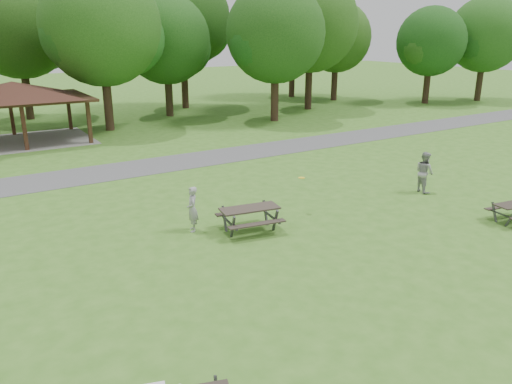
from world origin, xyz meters
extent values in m
plane|color=#3D7321|center=(0.00, 0.00, 0.00)|extent=(160.00, 160.00, 0.00)
cube|color=#4F4F52|center=(0.00, 14.00, 0.01)|extent=(120.00, 3.20, 0.02)
cube|color=#381F14|center=(-4.00, 21.30, 1.30)|extent=(0.22, 0.22, 2.60)
cube|color=#3A2115|center=(-4.00, 26.70, 1.30)|extent=(0.22, 0.22, 2.60)
cube|color=#332112|center=(-0.30, 21.30, 1.30)|extent=(0.22, 0.22, 2.60)
cube|color=#332012|center=(-0.30, 26.70, 1.30)|extent=(0.22, 0.22, 2.60)
cube|color=#322014|center=(-4.00, 24.00, 2.68)|extent=(8.60, 6.60, 0.16)
pyramid|color=#331B14|center=(-4.00, 24.00, 3.26)|extent=(7.01, 7.01, 1.00)
cube|color=gray|center=(-4.00, 24.00, 0.01)|extent=(8.40, 6.40, 0.03)
cylinder|color=#312015|center=(2.00, 25.00, 2.01)|extent=(0.60, 0.60, 4.02)
sphere|color=#1E4D16|center=(2.00, 25.00, 7.02)|extent=(8.00, 8.00, 8.00)
sphere|color=#154C15|center=(3.80, 25.30, 6.22)|extent=(5.20, 5.20, 5.20)
sphere|color=#174614|center=(0.40, 24.80, 6.42)|extent=(4.80, 4.80, 4.80)
cylinder|color=black|center=(8.00, 28.50, 1.72)|extent=(0.60, 0.60, 3.43)
sphere|color=#164313|center=(8.00, 28.50, 6.05)|extent=(7.00, 7.00, 7.00)
sphere|color=#133E11|center=(9.57, 28.80, 5.36)|extent=(4.55, 4.55, 4.55)
sphere|color=#1A4313|center=(6.60, 28.30, 5.53)|extent=(4.20, 4.20, 4.20)
cylinder|color=#2F1E15|center=(14.00, 22.00, 1.89)|extent=(0.60, 0.60, 3.78)
sphere|color=#184213|center=(14.00, 22.00, 6.55)|extent=(7.40, 7.40, 7.40)
sphere|color=#1C4112|center=(15.66, 22.30, 5.81)|extent=(4.81, 4.81, 4.81)
sphere|color=#124112|center=(12.52, 21.80, 6.00)|extent=(4.44, 4.44, 4.44)
cylinder|color=black|center=(20.00, 25.50, 2.10)|extent=(0.60, 0.60, 4.20)
sphere|color=#1E4714|center=(20.00, 25.50, 7.27)|extent=(8.20, 8.20, 8.20)
sphere|color=#214E16|center=(21.84, 25.80, 6.45)|extent=(5.33, 5.33, 5.33)
sphere|color=#1E4E16|center=(18.36, 25.30, 6.66)|extent=(4.92, 4.92, 4.92)
cylinder|color=#301D15|center=(26.00, 29.00, 1.78)|extent=(0.60, 0.60, 3.57)
sphere|color=#1F4914|center=(26.00, 29.00, 6.12)|extent=(6.80, 6.80, 6.80)
sphere|color=#164714|center=(27.53, 29.30, 5.44)|extent=(4.42, 4.42, 4.42)
sphere|color=#174914|center=(24.64, 28.80, 5.61)|extent=(4.08, 4.08, 4.08)
cylinder|color=black|center=(32.00, 22.50, 1.68)|extent=(0.60, 0.60, 3.36)
sphere|color=#123F12|center=(32.00, 22.50, 5.76)|extent=(6.40, 6.40, 6.40)
sphere|color=#1D4A15|center=(33.44, 22.80, 5.12)|extent=(4.16, 4.16, 4.16)
sphere|color=#1A4413|center=(30.72, 22.30, 5.28)|extent=(3.84, 3.84, 3.84)
cylinder|color=black|center=(-2.00, 33.00, 2.06)|extent=(0.60, 0.60, 4.13)
sphere|color=#1E4814|center=(-2.00, 33.00, 7.13)|extent=(8.00, 8.00, 8.00)
sphere|color=#153F12|center=(-0.20, 33.30, 6.33)|extent=(5.20, 5.20, 5.20)
cylinder|color=#311D15|center=(11.00, 32.00, 2.27)|extent=(0.60, 0.60, 4.55)
sphere|color=#184012|center=(11.00, 32.00, 7.70)|extent=(8.40, 8.40, 8.40)
sphere|color=#194D16|center=(12.89, 32.30, 6.86)|extent=(5.46, 5.46, 5.46)
sphere|color=#123F12|center=(9.32, 31.80, 7.07)|extent=(5.04, 5.04, 5.04)
cylinder|color=black|center=(24.00, 33.50, 2.13)|extent=(0.60, 0.60, 4.27)
sphere|color=#124012|center=(24.00, 33.50, 7.27)|extent=(8.00, 8.00, 8.00)
sphere|color=#194213|center=(25.80, 33.80, 6.47)|extent=(5.20, 5.20, 5.20)
sphere|color=#1F4E16|center=(22.40, 33.30, 6.67)|extent=(4.80, 4.80, 4.80)
cylinder|color=black|center=(38.00, 21.00, 1.84)|extent=(0.60, 0.60, 3.67)
sphere|color=#1A4A15|center=(38.00, 21.00, 6.38)|extent=(7.20, 7.20, 7.20)
sphere|color=#134413|center=(39.62, 21.30, 5.66)|extent=(4.68, 4.68, 4.68)
sphere|color=#123E11|center=(36.56, 20.80, 5.83)|extent=(4.32, 4.32, 4.32)
cube|color=#312A24|center=(0.61, 3.79, 0.83)|extent=(2.14, 1.13, 0.06)
cube|color=#2F2722|center=(0.50, 3.13, 0.49)|extent=(2.06, 0.62, 0.04)
cube|color=#2A231E|center=(0.72, 4.45, 0.49)|extent=(2.06, 0.62, 0.04)
cube|color=#414143|center=(-0.23, 3.50, 0.41)|extent=(0.14, 0.43, 0.88)
cube|color=#464649|center=(-0.09, 4.34, 0.41)|extent=(0.14, 0.43, 0.88)
cube|color=#3A3A3D|center=(-0.16, 3.92, 0.45)|extent=(0.34, 1.64, 0.06)
cube|color=#424244|center=(1.31, 3.24, 0.41)|extent=(0.14, 0.43, 0.88)
cube|color=#3F3F42|center=(1.45, 4.08, 0.41)|extent=(0.14, 0.43, 0.88)
cube|color=#434346|center=(1.38, 3.66, 0.45)|extent=(0.34, 1.64, 0.06)
cube|color=#2F2722|center=(9.37, -0.07, 0.40)|extent=(1.69, 0.47, 0.04)
cube|color=#434346|center=(8.61, -0.87, 0.34)|extent=(0.10, 0.35, 0.73)
cube|color=#474749|center=(8.71, -0.18, 0.34)|extent=(0.10, 0.35, 0.73)
cube|color=#38383A|center=(8.66, -0.52, 0.37)|extent=(0.25, 1.35, 0.05)
cylinder|color=yellow|center=(3.23, 4.32, 1.39)|extent=(0.33, 0.33, 0.02)
imported|color=#99999B|center=(-1.07, 4.84, 0.80)|extent=(0.55, 0.67, 1.60)
imported|color=#9C9C9F|center=(9.31, 3.59, 0.89)|extent=(0.83, 0.98, 1.78)
camera|label=1|loc=(-7.83, -10.06, 6.66)|focal=35.00mm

